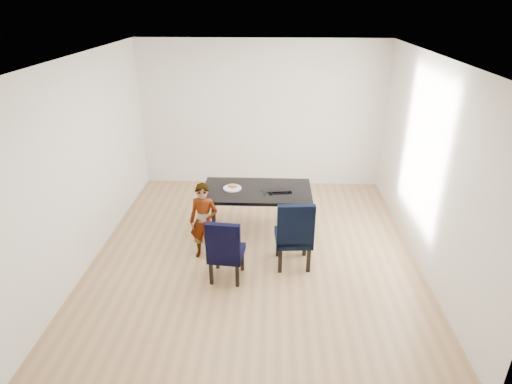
{
  "coord_description": "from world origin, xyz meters",
  "views": [
    {
      "loc": [
        0.24,
        -5.24,
        3.36
      ],
      "look_at": [
        0.0,
        0.2,
        0.85
      ],
      "focal_mm": 30.0,
      "sensor_mm": 36.0,
      "label": 1
    }
  ],
  "objects_px": {
    "chair_right": "(294,232)",
    "child": "(204,222)",
    "plate": "(232,188)",
    "laptop": "(280,189)",
    "dining_table": "(257,212)",
    "chair_left": "(227,248)"
  },
  "relations": [
    {
      "from": "dining_table",
      "to": "child",
      "type": "height_order",
      "value": "child"
    },
    {
      "from": "chair_left",
      "to": "laptop",
      "type": "height_order",
      "value": "chair_left"
    },
    {
      "from": "plate",
      "to": "laptop",
      "type": "bearing_deg",
      "value": -0.84
    },
    {
      "from": "chair_right",
      "to": "plate",
      "type": "bearing_deg",
      "value": 133.86
    },
    {
      "from": "chair_right",
      "to": "child",
      "type": "relative_size",
      "value": 0.9
    },
    {
      "from": "plate",
      "to": "chair_right",
      "type": "bearing_deg",
      "value": -42.08
    },
    {
      "from": "child",
      "to": "plate",
      "type": "bearing_deg",
      "value": 70.61
    },
    {
      "from": "dining_table",
      "to": "plate",
      "type": "distance_m",
      "value": 0.53
    },
    {
      "from": "chair_right",
      "to": "dining_table",
      "type": "bearing_deg",
      "value": 119.7
    },
    {
      "from": "chair_right",
      "to": "plate",
      "type": "relative_size",
      "value": 3.66
    },
    {
      "from": "plate",
      "to": "chair_left",
      "type": "bearing_deg",
      "value": -88.62
    },
    {
      "from": "chair_left",
      "to": "plate",
      "type": "bearing_deg",
      "value": 97.27
    },
    {
      "from": "laptop",
      "to": "plate",
      "type": "bearing_deg",
      "value": -8.53
    },
    {
      "from": "child",
      "to": "laptop",
      "type": "bearing_deg",
      "value": 39.42
    },
    {
      "from": "chair_right",
      "to": "child",
      "type": "xyz_separation_m",
      "value": [
        -1.22,
        0.13,
        0.06
      ]
    },
    {
      "from": "chair_right",
      "to": "child",
      "type": "height_order",
      "value": "child"
    },
    {
      "from": "plate",
      "to": "dining_table",
      "type": "bearing_deg",
      "value": -3.38
    },
    {
      "from": "chair_right",
      "to": "plate",
      "type": "xyz_separation_m",
      "value": [
        -0.89,
        0.8,
        0.26
      ]
    },
    {
      "from": "chair_left",
      "to": "plate",
      "type": "height_order",
      "value": "chair_left"
    },
    {
      "from": "child",
      "to": "laptop",
      "type": "distance_m",
      "value": 1.24
    },
    {
      "from": "chair_right",
      "to": "child",
      "type": "distance_m",
      "value": 1.23
    },
    {
      "from": "laptop",
      "to": "chair_left",
      "type": "bearing_deg",
      "value": 51.67
    }
  ]
}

